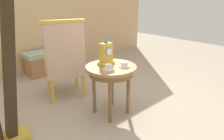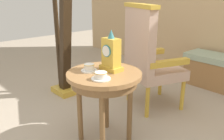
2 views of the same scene
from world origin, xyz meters
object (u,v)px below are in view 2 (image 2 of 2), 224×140
side_table (104,82)px  armchair (148,56)px  mantel_clock (111,54)px  harp (63,38)px  teacup_right (101,76)px  teacup_left (89,68)px

side_table → armchair: 0.80m
mantel_clock → armchair: 0.74m
side_table → mantel_clock: mantel_clock is taller
mantel_clock → side_table: bearing=-88.5°
harp → teacup_right: bearing=-18.5°
side_table → mantel_clock: (-0.00, 0.08, 0.22)m
teacup_right → mantel_clock: size_ratio=0.43×
teacup_right → mantel_clock: 0.25m
teacup_left → mantel_clock: bearing=56.5°
mantel_clock → harp: size_ratio=0.19×
teacup_left → side_table: bearing=34.8°
teacup_left → teacup_right: 0.21m
mantel_clock → armchair: size_ratio=0.29×
teacup_right → harp: bearing=161.5°
side_table → teacup_left: 0.17m
side_table → armchair: size_ratio=0.56×
side_table → teacup_right: size_ratio=4.37×
teacup_right → armchair: (-0.29, 0.89, -0.07)m
mantel_clock → harp: harp is taller
teacup_left → harp: harp is taller
teacup_right → harp: 1.27m
teacup_left → armchair: 0.85m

